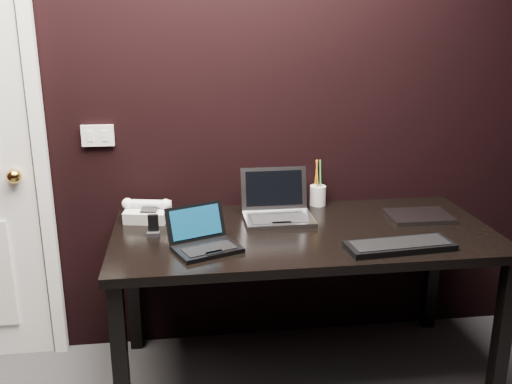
{
  "coord_description": "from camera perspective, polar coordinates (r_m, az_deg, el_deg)",
  "views": [
    {
      "loc": [
        -0.23,
        -0.94,
        1.64
      ],
      "look_at": [
        0.08,
        1.35,
        0.94
      ],
      "focal_mm": 40.0,
      "sensor_mm": 36.0,
      "label": 1
    }
  ],
  "objects": [
    {
      "name": "wall_back",
      "position": [
        2.78,
        -2.86,
        9.69
      ],
      "size": [
        4.0,
        0.0,
        4.0
      ],
      "primitive_type": "plane",
      "rotation": [
        1.57,
        0.0,
        0.0
      ],
      "color": "black",
      "rests_on": "ground"
    },
    {
      "name": "netbook",
      "position": [
        2.36,
        -5.23,
        -4.91
      ],
      "size": [
        0.32,
        0.31,
        0.16
      ],
      "color": "black",
      "rests_on": "desk"
    },
    {
      "name": "desk_phone",
      "position": [
        2.73,
        -10.79,
        -1.91
      ],
      "size": [
        0.24,
        0.21,
        0.12
      ],
      "color": "silver",
      "rests_on": "desk"
    },
    {
      "name": "closed_laptop",
      "position": [
        2.82,
        15.97,
        -2.33
      ],
      "size": [
        0.3,
        0.22,
        0.02
      ],
      "color": "gray",
      "rests_on": "desk"
    },
    {
      "name": "mobile_phone",
      "position": [
        2.53,
        -10.22,
        -3.54
      ],
      "size": [
        0.06,
        0.05,
        0.09
      ],
      "color": "black",
      "rests_on": "desk"
    },
    {
      "name": "ext_keyboard",
      "position": [
        2.43,
        14.19,
        -5.22
      ],
      "size": [
        0.46,
        0.19,
        0.03
      ],
      "color": "black",
      "rests_on": "desk"
    },
    {
      "name": "desk",
      "position": [
        2.6,
        4.76,
        -5.45
      ],
      "size": [
        1.7,
        0.8,
        0.74
      ],
      "color": "black",
      "rests_on": "ground"
    },
    {
      "name": "pen_cup",
      "position": [
        2.91,
        6.2,
        -0.26
      ],
      "size": [
        0.1,
        0.1,
        0.24
      ],
      "color": "silver",
      "rests_on": "desk"
    },
    {
      "name": "silver_laptop",
      "position": [
        2.69,
        2.16,
        -1.85
      ],
      "size": [
        0.32,
        0.29,
        0.22
      ],
      "color": "#A5A5AA",
      "rests_on": "desk"
    },
    {
      "name": "wall_switch",
      "position": [
        2.81,
        -15.55,
        5.46
      ],
      "size": [
        0.15,
        0.02,
        0.1
      ],
      "color": "silver",
      "rests_on": "wall_back"
    }
  ]
}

